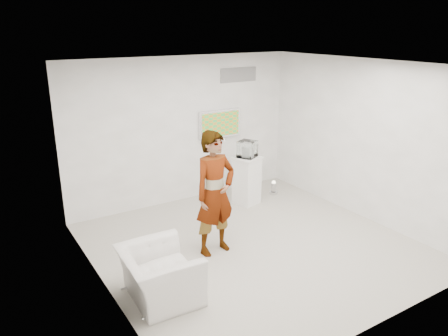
# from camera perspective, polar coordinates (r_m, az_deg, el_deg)

# --- Properties ---
(room) EXTENTS (5.01, 5.01, 3.00)m
(room) POSITION_cam_1_polar(r_m,az_deg,el_deg) (6.96, 4.08, 0.92)
(room) COLOR #B3AEA4
(room) RESTS_ON ground
(tv) EXTENTS (1.00, 0.08, 0.60)m
(tv) POSITION_cam_1_polar(r_m,az_deg,el_deg) (9.38, -0.57, 5.79)
(tv) COLOR silver
(tv) RESTS_ON room
(logo_decal) EXTENTS (0.90, 0.02, 0.30)m
(logo_decal) POSITION_cam_1_polar(r_m,az_deg,el_deg) (9.52, 1.91, 12.07)
(logo_decal) COLOR gray
(logo_decal) RESTS_ON room
(person) EXTENTS (0.79, 0.57, 2.03)m
(person) POSITION_cam_1_polar(r_m,az_deg,el_deg) (6.94, -1.18, -3.33)
(person) COLOR silver
(person) RESTS_ON room
(armchair) EXTENTS (1.00, 1.13, 0.70)m
(armchair) POSITION_cam_1_polar(r_m,az_deg,el_deg) (6.12, -8.44, -13.64)
(armchair) COLOR silver
(armchair) RESTS_ON room
(pedestal) EXTENTS (0.60, 0.60, 1.01)m
(pedestal) POSITION_cam_1_polar(r_m,az_deg,el_deg) (9.04, 2.98, -1.61)
(pedestal) COLOR white
(pedestal) RESTS_ON room
(floor_uplight) EXTENTS (0.22, 0.22, 0.29)m
(floor_uplight) POSITION_cam_1_polar(r_m,az_deg,el_deg) (9.69, 6.49, -2.57)
(floor_uplight) COLOR silver
(floor_uplight) RESTS_ON room
(vitrine) EXTENTS (0.45, 0.45, 0.33)m
(vitrine) POSITION_cam_1_polar(r_m,az_deg,el_deg) (8.84, 3.05, 2.47)
(vitrine) COLOR white
(vitrine) RESTS_ON pedestal
(console) EXTENTS (0.12, 0.17, 0.22)m
(console) POSITION_cam_1_polar(r_m,az_deg,el_deg) (8.86, 3.05, 2.12)
(console) COLOR white
(console) RESTS_ON pedestal
(wii_remote) EXTENTS (0.07, 0.15, 0.04)m
(wii_remote) POSITION_cam_1_polar(r_m,az_deg,el_deg) (6.95, -0.34, 3.75)
(wii_remote) COLOR white
(wii_remote) RESTS_ON person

